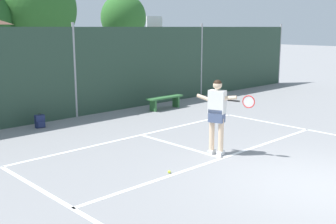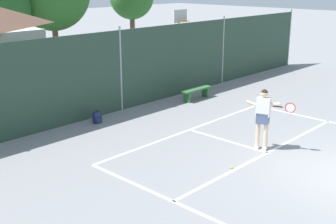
% 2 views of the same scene
% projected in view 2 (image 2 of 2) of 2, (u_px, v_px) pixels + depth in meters
% --- Properties ---
extents(court_markings, '(8.30, 11.10, 0.01)m').
position_uv_depth(court_markings, '(327.00, 170.00, 11.87)').
color(court_markings, white).
rests_on(court_markings, ground).
extents(chainlink_fence, '(26.09, 0.09, 3.24)m').
position_uv_depth(chainlink_fence, '(121.00, 71.00, 16.91)').
color(chainlink_fence, '#284233').
rests_on(chainlink_fence, ground).
extents(basketball_hoop, '(0.90, 0.67, 3.55)m').
position_uv_depth(basketball_hoop, '(179.00, 36.00, 21.03)').
color(basketball_hoop, yellow).
rests_on(basketball_hoop, ground).
extents(tennis_player, '(0.58, 1.35, 1.85)m').
position_uv_depth(tennis_player, '(263.00, 114.00, 13.04)').
color(tennis_player, silver).
rests_on(tennis_player, ground).
extents(tennis_ball, '(0.07, 0.07, 0.07)m').
position_uv_depth(tennis_ball, '(231.00, 167.00, 11.99)').
color(tennis_ball, '#CCE033').
rests_on(tennis_ball, ground).
extents(backpack_navy, '(0.30, 0.27, 0.46)m').
position_uv_depth(backpack_navy, '(97.00, 118.00, 15.72)').
color(backpack_navy, navy).
rests_on(backpack_navy, ground).
extents(courtside_bench, '(1.60, 0.36, 0.48)m').
position_uv_depth(courtside_bench, '(196.00, 91.00, 18.73)').
color(courtside_bench, '#336B38').
rests_on(courtside_bench, ground).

